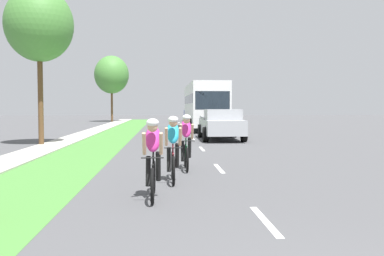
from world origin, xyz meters
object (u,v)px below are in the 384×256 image
object	(u,v)px
cyclist_lead	(153,157)
cyclist_trailing	(173,148)
pickup_silver	(221,124)
street_tree_near	(39,25)
street_tree_far	(112,75)
suv_blue	(193,113)
bus_white	(204,104)
cyclist_distant	(186,141)

from	to	relation	value
cyclist_lead	cyclist_trailing	xyz separation A→B (m)	(0.43, 1.83, 0.00)
pickup_silver	cyclist_trailing	bearing A→B (deg)	-102.89
pickup_silver	street_tree_near	bearing A→B (deg)	-163.05
pickup_silver	street_tree_far	distance (m)	28.59
pickup_silver	street_tree_far	bearing A→B (deg)	108.80
cyclist_trailing	suv_blue	xyz separation A→B (m)	(3.14, 39.66, 0.14)
cyclist_lead	cyclist_trailing	size ratio (longest dim) A/B	1.00
cyclist_lead	bus_white	distance (m)	24.85
cyclist_distant	street_tree_far	world-z (taller)	street_tree_far
cyclist_lead	street_tree_near	world-z (taller)	street_tree_near
cyclist_lead	bus_white	size ratio (longest dim) A/B	0.15
bus_white	street_tree_far	bearing A→B (deg)	119.18
street_tree_near	street_tree_far	world-z (taller)	street_tree_far
pickup_silver	street_tree_far	world-z (taller)	street_tree_far
street_tree_far	cyclist_distant	bearing A→B (deg)	-79.86
bus_white	street_tree_far	xyz separation A→B (m)	(-9.15, 16.38, 3.43)
cyclist_lead	street_tree_near	distance (m)	13.66
cyclist_trailing	street_tree_far	size ratio (longest dim) A/B	0.23
cyclist_trailing	suv_blue	distance (m)	39.79
cyclist_lead	cyclist_distant	world-z (taller)	same
cyclist_lead	street_tree_far	world-z (taller)	street_tree_far
cyclist_distant	street_tree_near	world-z (taller)	street_tree_near
bus_white	suv_blue	size ratio (longest dim) A/B	2.47
cyclist_distant	bus_white	world-z (taller)	bus_white
cyclist_lead	street_tree_near	bearing A→B (deg)	115.19
suv_blue	cyclist_distant	bearing A→B (deg)	-94.13
pickup_silver	suv_blue	bearing A→B (deg)	89.38
bus_white	street_tree_near	distance (m)	16.08
suv_blue	street_tree_far	xyz separation A→B (m)	(-9.39, -0.50, 4.47)
bus_white	suv_blue	distance (m)	16.92
pickup_silver	street_tree_near	world-z (taller)	street_tree_near
cyclist_lead	suv_blue	size ratio (longest dim) A/B	0.37
cyclist_distant	pickup_silver	size ratio (longest dim) A/B	0.34
cyclist_distant	pickup_silver	bearing A→B (deg)	77.02
cyclist_lead	pickup_silver	bearing A→B (deg)	77.07
bus_white	street_tree_near	size ratio (longest dim) A/B	1.61
cyclist_trailing	cyclist_distant	xyz separation A→B (m)	(0.41, 1.89, 0.00)
pickup_silver	bus_white	xyz separation A→B (m)	(0.05, 10.33, 1.15)
cyclist_trailing	bus_white	bearing A→B (deg)	82.74
cyclist_lead	bus_white	world-z (taller)	bus_white
cyclist_trailing	cyclist_distant	size ratio (longest dim) A/B	1.00
cyclist_distant	street_tree_near	size ratio (longest dim) A/B	0.24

